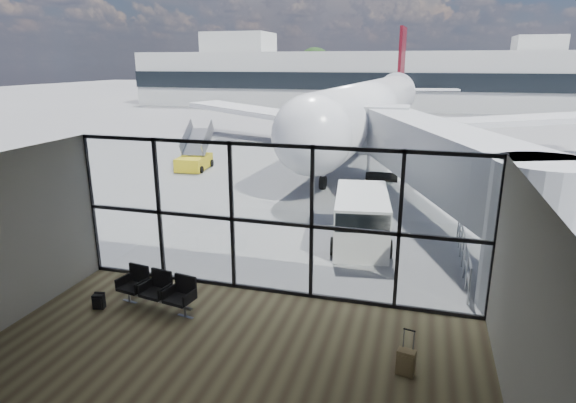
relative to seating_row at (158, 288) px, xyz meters
The scene contains 21 objects.
ground 41.83m from the seating_row, 86.22° to the left, with size 220.00×220.00×0.00m, color slate.
lounge_shell 4.61m from the seating_row, 48.06° to the right, with size 12.02×8.01×4.51m.
glass_curtain_wall 3.65m from the seating_row, 32.20° to the left, with size 12.10×0.12×4.50m.
jet_bridge 11.87m from the seating_row, 49.01° to the left, with size 8.00×16.50×4.33m.
apron_railing 9.86m from the seating_row, 32.07° to the left, with size 0.06×5.46×1.11m.
far_terminal 63.84m from the seating_row, 88.05° to the left, with size 80.00×12.20×11.00m.
tree_0 85.08m from the seating_row, 119.81° to the left, with size 4.95×4.95×7.12m.
tree_1 82.29m from the seating_row, 116.18° to the left, with size 5.61×5.61×8.07m.
tree_2 79.87m from the seating_row, 112.30° to the left, with size 6.27×6.27×9.03m.
tree_3 77.72m from the seating_row, 108.20° to the left, with size 4.95×4.95×7.12m.
tree_4 76.10m from the seating_row, 103.90° to the left, with size 5.61×5.61×8.07m.
tree_5 74.93m from the seating_row, 99.43° to the left, with size 6.27×6.27×9.03m.
seating_row is the anchor object (origin of this frame).
backpack 1.71m from the seating_row, 161.01° to the right, with size 0.34×0.33×0.46m.
suitcase 6.91m from the seating_row, 10.54° to the right, with size 0.43×0.35×1.07m.
airliner 29.63m from the seating_row, 84.69° to the left, with size 34.73×40.27×10.37m.
service_van 8.08m from the seating_row, 53.67° to the left, with size 2.62×4.62×1.91m.
belt_loader 23.70m from the seating_row, 92.50° to the left, with size 2.29×4.11×1.80m.
mobile_stairs 18.27m from the seating_row, 113.25° to the left, with size 2.09×3.53×2.37m.
traffic_cone_a 12.11m from the seating_row, 64.20° to the left, with size 0.47×0.47×0.67m.
traffic_cone_c 19.80m from the seating_row, 71.11° to the left, with size 0.47×0.47×0.68m.
Camera 1 is at (4.02, -12.46, 6.65)m, focal length 30.00 mm.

